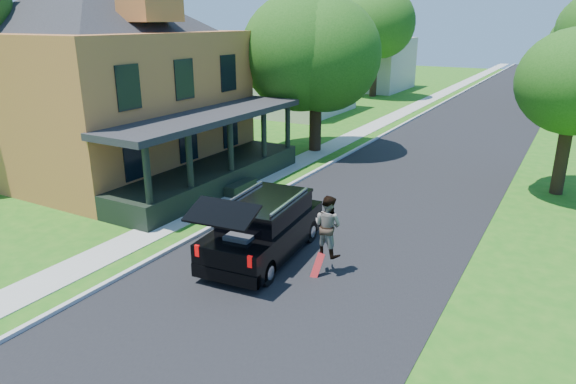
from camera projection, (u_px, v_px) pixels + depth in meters
The scene contains 13 objects.
ground at pixel (279, 289), 13.40m from camera, with size 140.00×140.00×0.00m, color #1E6414.
street at pixel (454, 141), 29.85m from camera, with size 8.00×120.00×0.02m, color black.
curb at pixel (387, 133), 31.76m from camera, with size 0.15×120.00×0.12m, color #B0AFAA.
sidewalk at pixel (364, 131), 32.49m from camera, with size 1.30×120.00×0.03m, color gray.
front_walk at pixel (164, 178), 22.81m from camera, with size 6.50×1.20×0.03m, color gray.
main_house at pixel (100, 62), 22.79m from camera, with size 15.56×15.56×10.10m.
neighbor_house_mid at pixel (287, 55), 38.16m from camera, with size 12.78×12.78×8.30m.
neighbor_house_far at pixel (367, 46), 51.33m from camera, with size 12.78×12.78×8.30m.
black_suv at pixel (264, 228), 15.01m from camera, with size 2.38×5.19×2.35m.
skateboarder at pixel (328, 226), 13.88m from camera, with size 0.93×0.78×1.71m.
skateboard at pixel (317, 267), 13.98m from camera, with size 0.31×0.37×0.75m.
tree_left_mid at pixel (316, 43), 25.94m from camera, with size 6.94×6.61×8.78m.
tree_left_far at pixel (376, 25), 45.34m from camera, with size 6.89×7.03×9.40m.
Camera 1 is at (6.12, -10.20, 6.68)m, focal length 32.00 mm.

